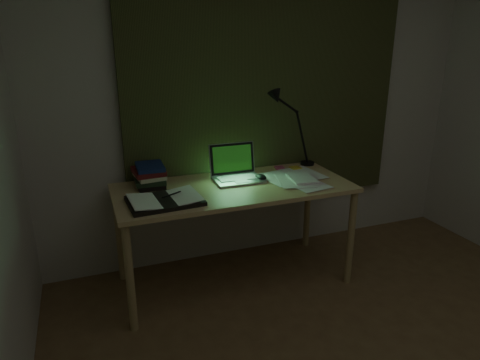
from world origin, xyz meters
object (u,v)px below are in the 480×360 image
object	(u,v)px
loose_papers	(293,179)
laptop	(238,164)
book_stack	(150,175)
desk	(234,235)
desk_lamp	(309,128)
open_textbook	(165,200)

from	to	relation	value
loose_papers	laptop	bearing A→B (deg)	160.55
book_stack	desk	bearing A→B (deg)	-20.54
laptop	loose_papers	size ratio (longest dim) A/B	0.96
desk_lamp	desk	bearing A→B (deg)	-148.06
open_textbook	desk_lamp	size ratio (longest dim) A/B	0.74
laptop	open_textbook	bearing A→B (deg)	-156.80
desk	loose_papers	world-z (taller)	loose_papers
desk	laptop	bearing A→B (deg)	53.90
desk	loose_papers	size ratio (longest dim) A/B	4.04
desk	desk_lamp	size ratio (longest dim) A/B	2.72
desk	open_textbook	size ratio (longest dim) A/B	3.66
laptop	loose_papers	distance (m)	0.41
desk	laptop	size ratio (longest dim) A/B	4.22
desk_lamp	laptop	bearing A→B (deg)	-153.24
loose_papers	book_stack	bearing A→B (deg)	166.22
desk_lamp	loose_papers	bearing A→B (deg)	-121.34
desk	open_textbook	bearing A→B (deg)	-164.12
desk	laptop	distance (m)	0.51
desk_lamp	open_textbook	bearing A→B (deg)	-150.21
desk	laptop	xyz separation A→B (m)	(0.07, 0.09, 0.49)
laptop	book_stack	bearing A→B (deg)	170.59
desk	desk_lamp	xyz separation A→B (m)	(0.73, 0.28, 0.67)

